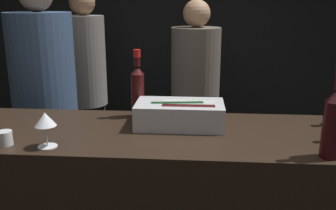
# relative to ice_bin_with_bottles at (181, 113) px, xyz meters

# --- Properties ---
(wall_back_chalkboard) EXTENTS (6.40, 0.06, 2.80)m
(wall_back_chalkboard) POSITION_rel_ice_bin_with_bottles_xyz_m (-0.06, 1.99, 0.25)
(wall_back_chalkboard) COLOR black
(wall_back_chalkboard) RESTS_ON ground_plane
(ice_bin_with_bottles) EXTENTS (0.42, 0.24, 0.12)m
(ice_bin_with_bottles) POSITION_rel_ice_bin_with_bottles_xyz_m (0.00, 0.00, 0.00)
(ice_bin_with_bottles) COLOR #B7BABF
(ice_bin_with_bottles) RESTS_ON bar_counter
(wine_glass) EXTENTS (0.09, 0.09, 0.15)m
(wine_glass) POSITION_rel_ice_bin_with_bottles_xyz_m (-0.54, -0.32, 0.05)
(wine_glass) COLOR silver
(wine_glass) RESTS_ON bar_counter
(candle_votive) EXTENTS (0.06, 0.06, 0.06)m
(candle_votive) POSITION_rel_ice_bin_with_bottles_xyz_m (-0.73, -0.31, -0.03)
(candle_votive) COLOR silver
(candle_votive) RESTS_ON bar_counter
(red_wine_bottle_tall) EXTENTS (0.07, 0.07, 0.35)m
(red_wine_bottle_tall) POSITION_rel_ice_bin_with_bottles_xyz_m (-0.23, 0.14, 0.09)
(red_wine_bottle_tall) COLOR #380F0F
(red_wine_bottle_tall) RESTS_ON bar_counter
(red_wine_bottle_black_foil) EXTENTS (0.08, 0.08, 0.37)m
(red_wine_bottle_black_foil) POSITION_rel_ice_bin_with_bottles_xyz_m (0.60, -0.33, 0.08)
(red_wine_bottle_black_foil) COLOR black
(red_wine_bottle_black_foil) RESTS_ON bar_counter
(person_in_hoodie) EXTENTS (0.39, 0.39, 1.69)m
(person_in_hoodie) POSITION_rel_ice_bin_with_bottles_xyz_m (0.06, 1.21, -0.22)
(person_in_hoodie) COLOR black
(person_in_hoodie) RESTS_ON ground_plane
(person_blond_tee) EXTENTS (0.34, 0.34, 1.77)m
(person_blond_tee) POSITION_rel_ice_bin_with_bottles_xyz_m (-0.86, 1.32, -0.16)
(person_blond_tee) COLOR black
(person_blond_tee) RESTS_ON ground_plane
(person_grey_polo) EXTENTS (0.42, 0.42, 1.82)m
(person_grey_polo) POSITION_rel_ice_bin_with_bottles_xyz_m (-0.93, 0.59, -0.14)
(person_grey_polo) COLOR black
(person_grey_polo) RESTS_ON ground_plane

